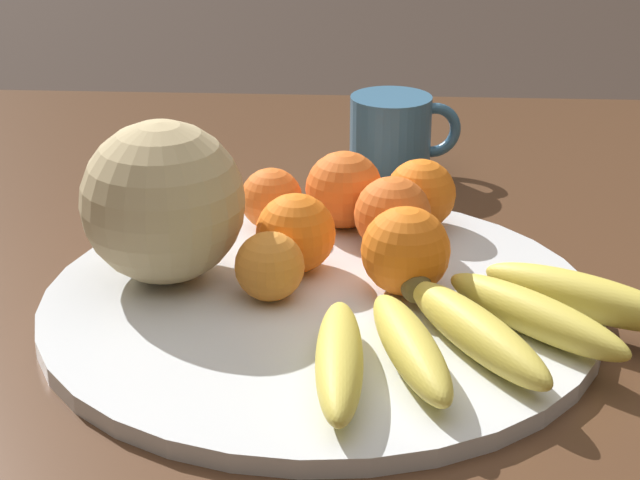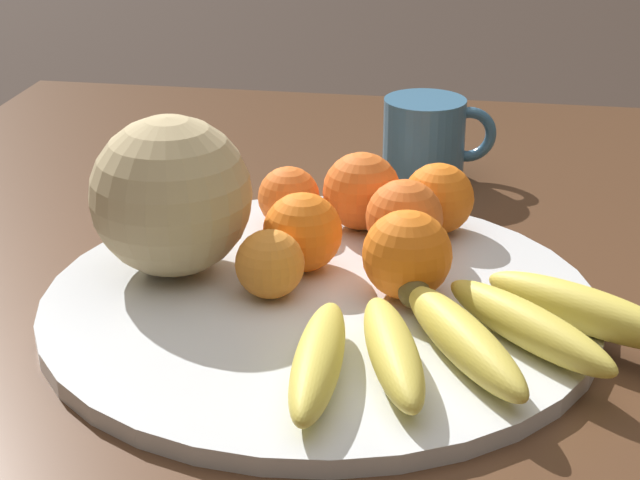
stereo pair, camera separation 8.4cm
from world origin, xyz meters
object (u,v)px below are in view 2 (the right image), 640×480
object	(u,v)px
melon	(171,196)
orange_back_right	(438,198)
banana_bunch	(464,335)
fruit_bowl	(320,304)
orange_top_small	(289,197)
orange_front_left	(407,255)
produce_tag	(308,234)
orange_front_right	(303,232)
kitchen_table	(297,424)
ceramic_mug	(427,139)
orange_side_extra	(270,264)
orange_back_left	(362,191)
orange_mid_center	(404,218)

from	to	relation	value
melon	orange_back_right	size ratio (longest dim) A/B	2.07
melon	banana_bunch	bearing A→B (deg)	-113.70
fruit_bowl	orange_top_small	world-z (taller)	orange_top_small
orange_front_left	produce_tag	size ratio (longest dim) A/B	0.93
banana_bunch	produce_tag	distance (m)	0.25
orange_front_left	orange_front_right	world-z (taller)	orange_front_left
melon	orange_front_right	bearing A→B (deg)	-79.16
melon	orange_front_left	size ratio (longest dim) A/B	1.87
kitchen_table	ceramic_mug	distance (m)	0.38
orange_side_extra	ceramic_mug	distance (m)	0.35
melon	orange_side_extra	distance (m)	0.10
orange_back_left	produce_tag	size ratio (longest dim) A/B	0.93
kitchen_table	melon	world-z (taller)	melon
produce_tag	orange_top_small	bearing A→B (deg)	72.10
orange_front_right	orange_back_right	size ratio (longest dim) A/B	1.04
orange_back_left	orange_back_right	size ratio (longest dim) A/B	1.10
fruit_bowl	banana_bunch	size ratio (longest dim) A/B	1.58
orange_side_extra	ceramic_mug	size ratio (longest dim) A/B	0.46
fruit_bowl	produce_tag	size ratio (longest dim) A/B	5.81
orange_side_extra	produce_tag	world-z (taller)	orange_side_extra
kitchen_table	orange_mid_center	distance (m)	0.20
fruit_bowl	orange_front_left	size ratio (longest dim) A/B	6.21
fruit_bowl	orange_mid_center	distance (m)	0.12
banana_bunch	kitchen_table	bearing A→B (deg)	-145.08
orange_front_left	orange_top_small	world-z (taller)	orange_front_left
orange_mid_center	orange_side_extra	size ratio (longest dim) A/B	1.21
produce_tag	fruit_bowl	bearing A→B (deg)	-141.98
orange_back_left	produce_tag	xyz separation A→B (m)	(-0.03, 0.05, -0.03)
fruit_bowl	orange_front_left	xyz separation A→B (m)	(0.01, -0.07, 0.04)
fruit_bowl	orange_back_right	bearing A→B (deg)	-29.20
orange_back_right	orange_side_extra	bearing A→B (deg)	141.38
melon	orange_top_small	bearing A→B (deg)	-34.77
orange_front_left	orange_mid_center	size ratio (longest dim) A/B	1.07
orange_back_left	produce_tag	distance (m)	0.06
orange_back_right	orange_top_small	world-z (taller)	orange_back_right
fruit_bowl	orange_side_extra	bearing A→B (deg)	96.60
kitchen_table	melon	size ratio (longest dim) A/B	9.77
kitchen_table	orange_front_left	xyz separation A→B (m)	(0.03, -0.08, 0.15)
produce_tag	ceramic_mug	bearing A→B (deg)	0.22
orange_mid_center	orange_side_extra	world-z (taller)	orange_mid_center
fruit_bowl	orange_front_right	bearing A→B (deg)	24.91
fruit_bowl	ceramic_mug	size ratio (longest dim) A/B	3.71
orange_front_left	orange_side_extra	distance (m)	0.11
orange_side_extra	banana_bunch	bearing A→B (deg)	-115.22
melon	orange_back_left	world-z (taller)	melon
kitchen_table	banana_bunch	bearing A→B (deg)	-114.99
melon	orange_back_right	world-z (taller)	melon
orange_back_left	orange_top_small	world-z (taller)	orange_back_left
orange_mid_center	orange_top_small	distance (m)	0.12
orange_top_small	orange_mid_center	bearing A→B (deg)	-112.11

